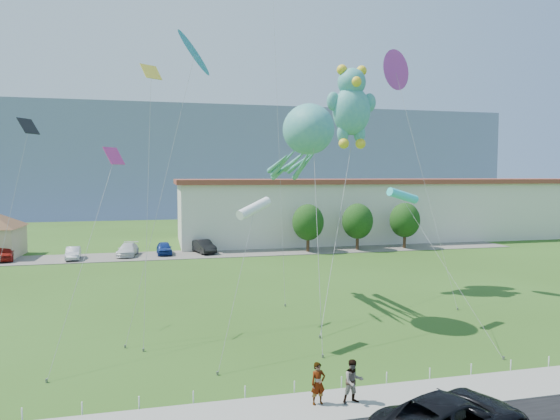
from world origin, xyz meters
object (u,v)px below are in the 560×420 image
at_px(warehouse, 397,208).
at_px(pedestrian_left, 318,383).
at_px(parked_car_red, 5,253).
at_px(parked_car_blue, 164,248).
at_px(suv, 453,419).
at_px(parked_car_black, 203,246).
at_px(parked_car_white, 128,250).
at_px(parked_car_silver, 73,253).
at_px(teddy_bear_kite, 352,105).
at_px(pedestrian_right, 353,381).
at_px(octopus_kite, 303,142).

xyz_separation_m(warehouse, pedestrian_left, (-26.43, -46.62, -3.23)).
height_order(parked_car_red, parked_car_blue, parked_car_red).
distance_m(suv, parked_car_black, 42.05).
height_order(parked_car_red, parked_car_white, parked_car_red).
bearing_deg(pedestrian_left, parked_car_black, 85.01).
height_order(suv, parked_car_blue, suv).
height_order(parked_car_silver, parked_car_blue, parked_car_blue).
distance_m(parked_car_red, parked_car_blue, 15.85).
bearing_deg(teddy_bear_kite, suv, -102.51).
height_order(pedestrian_right, parked_car_blue, pedestrian_right).
xyz_separation_m(warehouse, parked_car_blue, (-31.95, -8.29, -3.40)).
bearing_deg(parked_car_black, teddy_bear_kite, -81.76).
distance_m(warehouse, parked_car_black, 29.08).
bearing_deg(parked_car_red, pedestrian_left, -70.06).
xyz_separation_m(suv, parked_car_black, (-4.71, 41.78, -0.04)).
distance_m(parked_car_white, parked_car_black, 8.11).
bearing_deg(parked_car_white, warehouse, 19.79).
xyz_separation_m(warehouse, suv, (-22.96, -50.09, -3.29)).
distance_m(pedestrian_right, parked_car_silver, 40.59).
distance_m(pedestrian_left, parked_car_red, 43.62).
xyz_separation_m(parked_car_blue, parked_car_black, (4.28, -0.02, 0.06)).
bearing_deg(pedestrian_left, pedestrian_right, -15.72).
bearing_deg(teddy_bear_kite, parked_car_blue, 123.78).
relative_size(pedestrian_left, parked_car_silver, 0.42).
distance_m(pedestrian_left, parked_car_blue, 38.72).
xyz_separation_m(parked_car_white, teddy_bear_kite, (17.55, -20.34, 13.25)).
xyz_separation_m(warehouse, pedestrian_right, (-25.10, -46.82, -3.19)).
xyz_separation_m(parked_car_black, teddy_bear_kite, (9.44, -20.48, 13.17)).
distance_m(parked_car_white, octopus_kite, 30.67).
height_order(parked_car_silver, parked_car_white, parked_car_white).
distance_m(parked_car_blue, parked_car_black, 4.28).
height_order(parked_car_black, teddy_bear_kite, teddy_bear_kite).
height_order(parked_car_blue, octopus_kite, octopus_kite).
xyz_separation_m(warehouse, parked_car_white, (-35.78, -8.46, -3.41)).
xyz_separation_m(parked_car_white, octopus_kite, (12.08, -26.36, 9.99)).
bearing_deg(octopus_kite, parked_car_black, 98.53).
height_order(parked_car_blue, parked_car_black, parked_car_black).
distance_m(pedestrian_left, octopus_kite, 15.59).
xyz_separation_m(pedestrian_right, parked_car_blue, (-6.85, 38.54, -0.20)).
height_order(suv, parked_car_white, suv).
height_order(suv, parked_car_black, suv).
relative_size(pedestrian_right, parked_car_red, 0.37).
relative_size(parked_car_blue, parked_car_black, 0.89).
bearing_deg(pedestrian_right, parked_car_white, 103.30).
bearing_deg(parked_car_white, parked_car_blue, 9.00).
xyz_separation_m(suv, parked_car_red, (-24.83, 41.51, -0.02)).
xyz_separation_m(parked_car_silver, octopus_kite, (17.41, -25.29, 10.01)).
bearing_deg(pedestrian_left, parked_car_white, 96.92).
xyz_separation_m(warehouse, parked_car_red, (-47.79, -8.58, -3.31)).
bearing_deg(parked_car_blue, parked_car_red, 178.16).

